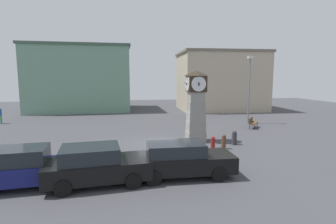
# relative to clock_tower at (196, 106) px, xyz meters

# --- Properties ---
(ground_plane) EXTENTS (69.09, 69.09, 0.00)m
(ground_plane) POSITION_rel_clock_tower_xyz_m (-2.70, -0.27, -2.46)
(ground_plane) COLOR #424247
(clock_tower) EXTENTS (1.60, 1.61, 4.82)m
(clock_tower) POSITION_rel_clock_tower_xyz_m (0.00, 0.00, 0.00)
(clock_tower) COLOR gray
(clock_tower) RESTS_ON ground_plane
(bollard_near_tower) EXTENTS (0.31, 0.31, 0.93)m
(bollard_near_tower) POSITION_rel_clock_tower_xyz_m (2.23, -1.37, -1.99)
(bollard_near_tower) COLOR #333338
(bollard_near_tower) RESTS_ON ground_plane
(bollard_mid_row) EXTENTS (0.27, 0.27, 0.91)m
(bollard_mid_row) POSITION_rel_clock_tower_xyz_m (1.18, -2.21, -2.00)
(bollard_mid_row) COLOR brown
(bollard_mid_row) RESTS_ON ground_plane
(bollard_far_row) EXTENTS (0.25, 0.25, 1.01)m
(bollard_far_row) POSITION_rel_clock_tower_xyz_m (0.19, -3.06, -1.95)
(bollard_far_row) COLOR maroon
(bollard_far_row) RESTS_ON ground_plane
(bollard_end_row) EXTENTS (0.24, 0.24, 0.92)m
(bollard_end_row) POSITION_rel_clock_tower_xyz_m (-1.13, -4.02, -1.99)
(bollard_end_row) COLOR #333338
(bollard_end_row) RESTS_ON ground_plane
(car_navy_sedan) EXTENTS (4.23, 2.10, 1.59)m
(car_navy_sedan) POSITION_rel_clock_tower_xyz_m (-8.78, -6.26, -1.66)
(car_navy_sedan) COLOR navy
(car_navy_sedan) RESTS_ON ground_plane
(car_near_tower) EXTENTS (4.33, 2.36, 1.58)m
(car_near_tower) POSITION_rel_clock_tower_xyz_m (-5.94, -6.44, -1.65)
(car_near_tower) COLOR black
(car_near_tower) RESTS_ON ground_plane
(car_by_building) EXTENTS (4.47, 1.97, 1.53)m
(car_by_building) POSITION_rel_clock_tower_xyz_m (-2.36, -6.20, -1.67)
(car_by_building) COLOR black
(car_by_building) RESTS_ON ground_plane
(bench) EXTENTS (1.39, 1.60, 0.90)m
(bench) POSITION_rel_clock_tower_xyz_m (6.14, 3.78, -1.93)
(bench) COLOR brown
(bench) RESTS_ON ground_plane
(street_lamp_near_road) EXTENTS (0.50, 0.24, 6.33)m
(street_lamp_near_road) POSITION_rel_clock_tower_xyz_m (6.81, 6.03, 1.21)
(street_lamp_near_road) COLOR slate
(street_lamp_near_road) RESTS_ON ground_plane
(warehouse_blue_far) EXTENTS (13.11, 9.56, 8.42)m
(warehouse_blue_far) POSITION_rel_clock_tower_xyz_m (-10.50, 19.68, 1.76)
(warehouse_blue_far) COLOR gray
(warehouse_blue_far) RESTS_ON ground_plane
(storefront_low_left) EXTENTS (11.36, 9.00, 7.75)m
(storefront_low_left) POSITION_rel_clock_tower_xyz_m (8.07, 17.14, 1.43)
(storefront_low_left) COLOR #B7A88E
(storefront_low_left) RESTS_ON ground_plane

